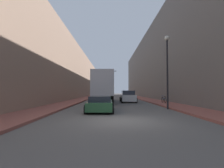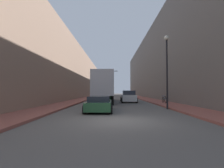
% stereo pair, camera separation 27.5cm
% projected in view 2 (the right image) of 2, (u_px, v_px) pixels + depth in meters
% --- Properties ---
extents(ground_plane, '(200.00, 200.00, 0.00)m').
position_uv_depth(ground_plane, '(119.00, 121.00, 9.54)').
color(ground_plane, '#565451').
extents(sidewalk_right, '(2.84, 80.00, 0.15)m').
position_uv_depth(sidewalk_right, '(141.00, 98.00, 39.49)').
color(sidewalk_right, brown).
rests_on(sidewalk_right, ground).
extents(sidewalk_left, '(2.84, 80.00, 0.15)m').
position_uv_depth(sidewalk_left, '(88.00, 98.00, 39.56)').
color(sidewalk_left, brown).
rests_on(sidewalk_left, ground).
extents(building_right, '(6.00, 80.00, 15.02)m').
position_uv_depth(building_right, '(161.00, 65.00, 39.75)').
color(building_right, '#66605B').
rests_on(building_right, ground).
extents(building_left, '(6.00, 80.00, 11.55)m').
position_uv_depth(building_left, '(69.00, 73.00, 39.81)').
color(building_left, '#997A66').
rests_on(building_left, ground).
extents(semi_truck, '(2.59, 14.26, 4.02)m').
position_uv_depth(semi_truck, '(105.00, 86.00, 25.87)').
color(semi_truck, '#B2B7C1').
rests_on(semi_truck, ground).
extents(sedan_car, '(2.10, 4.70, 1.22)m').
position_uv_depth(sedan_car, '(100.00, 104.00, 14.04)').
color(sedan_car, '#234C2D').
rests_on(sedan_car, ground).
extents(suv_car, '(2.18, 4.54, 1.68)m').
position_uv_depth(suv_car, '(128.00, 97.00, 25.18)').
color(suv_car, silver).
rests_on(suv_car, ground).
extents(traffic_signal_gantry, '(5.30, 0.35, 6.34)m').
position_uv_depth(traffic_signal_gantry, '(100.00, 79.00, 38.89)').
color(traffic_signal_gantry, black).
rests_on(traffic_signal_gantry, ground).
extents(street_lamp, '(0.44, 0.44, 6.67)m').
position_uv_depth(street_lamp, '(167.00, 62.00, 15.77)').
color(street_lamp, black).
rests_on(street_lamp, ground).
extents(parked_bicycle, '(0.44, 1.82, 0.86)m').
position_uv_depth(parked_bicycle, '(164.00, 100.00, 21.38)').
color(parked_bicycle, black).
rests_on(parked_bicycle, sidewalk_right).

